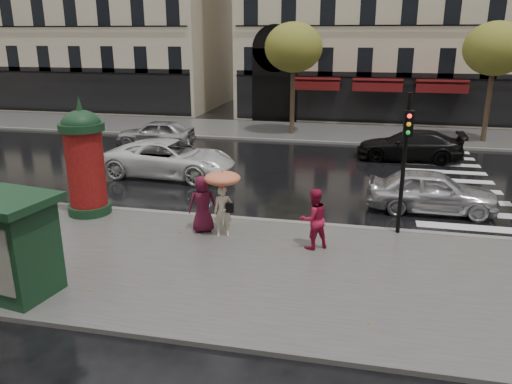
% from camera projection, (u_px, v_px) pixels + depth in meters
% --- Properties ---
extents(ground, '(160.00, 160.00, 0.00)m').
position_uv_depth(ground, '(268.00, 264.00, 13.53)').
color(ground, black).
rests_on(ground, ground).
extents(near_sidewalk, '(90.00, 7.00, 0.12)m').
position_uv_depth(near_sidewalk, '(264.00, 270.00, 13.05)').
color(near_sidewalk, '#474744').
rests_on(near_sidewalk, ground).
extents(far_sidewalk, '(90.00, 6.00, 0.12)m').
position_uv_depth(far_sidewalk, '(326.00, 132.00, 31.20)').
color(far_sidewalk, '#474744').
rests_on(far_sidewalk, ground).
extents(near_kerb, '(90.00, 0.25, 0.14)m').
position_uv_depth(near_kerb, '(285.00, 223.00, 16.30)').
color(near_kerb, slate).
rests_on(near_kerb, ground).
extents(far_kerb, '(90.00, 0.25, 0.14)m').
position_uv_depth(far_kerb, '(321.00, 142.00, 28.41)').
color(far_kerb, slate).
rests_on(far_kerb, ground).
extents(zebra_crossing, '(3.60, 11.75, 0.01)m').
position_uv_depth(zebra_crossing, '(449.00, 180.00, 21.25)').
color(zebra_crossing, silver).
rests_on(zebra_crossing, ground).
extents(tree_far_left, '(3.40, 3.40, 6.64)m').
position_uv_depth(tree_far_left, '(294.00, 48.00, 29.13)').
color(tree_far_left, '#38281C').
rests_on(tree_far_left, ground).
extents(tree_far_right, '(3.40, 3.40, 6.64)m').
position_uv_depth(tree_far_right, '(496.00, 49.00, 26.90)').
color(tree_far_right, '#38281C').
rests_on(tree_far_right, ground).
extents(woman_umbrella, '(1.08, 1.08, 2.07)m').
position_uv_depth(woman_umbrella, '(223.00, 193.00, 14.73)').
color(woman_umbrella, beige).
rests_on(woman_umbrella, near_sidewalk).
extents(woman_red, '(1.08, 1.04, 1.76)m').
position_uv_depth(woman_red, '(314.00, 219.00, 14.03)').
color(woman_red, '#A91438').
rests_on(woman_red, near_sidewalk).
extents(man_burgundy, '(1.01, 0.84, 1.77)m').
position_uv_depth(man_burgundy, '(203.00, 204.00, 15.22)').
color(man_burgundy, '#521027').
rests_on(man_burgundy, near_sidewalk).
extents(morris_column, '(1.47, 1.47, 3.96)m').
position_uv_depth(morris_column, '(85.00, 159.00, 16.50)').
color(morris_column, black).
rests_on(morris_column, near_sidewalk).
extents(traffic_light, '(0.27, 0.40, 4.26)m').
position_uv_depth(traffic_light, '(405.00, 151.00, 14.52)').
color(traffic_light, black).
rests_on(traffic_light, near_sidewalk).
extents(newsstand, '(2.23, 1.98, 2.39)m').
position_uv_depth(newsstand, '(12.00, 245.00, 11.42)').
color(newsstand, black).
rests_on(newsstand, near_sidewalk).
extents(car_silver, '(4.41, 1.79, 1.50)m').
position_uv_depth(car_silver, '(432.00, 191.00, 17.33)').
color(car_silver, '#BBBAC0').
rests_on(car_silver, ground).
extents(car_white, '(5.81, 2.93, 1.58)m').
position_uv_depth(car_white, '(170.00, 158.00, 21.67)').
color(car_white, white).
rests_on(car_white, ground).
extents(car_black, '(5.09, 2.14, 1.47)m').
position_uv_depth(car_black, '(410.00, 145.00, 24.48)').
color(car_black, black).
rests_on(car_black, ground).
extents(car_far_silver, '(4.38, 1.98, 1.46)m').
position_uv_depth(car_far_silver, '(156.00, 133.00, 27.49)').
color(car_far_silver, '#9F9FA3').
rests_on(car_far_silver, ground).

